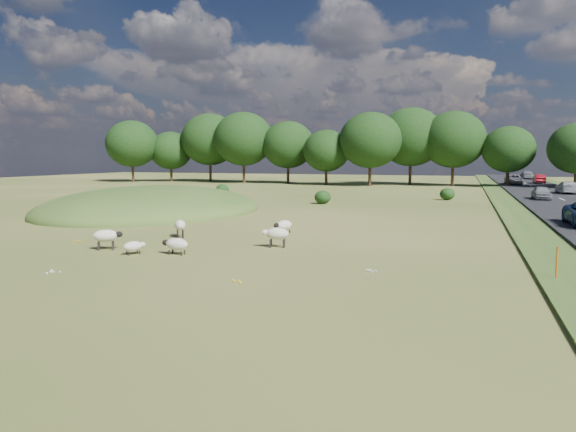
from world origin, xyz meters
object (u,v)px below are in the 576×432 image
object	(u,v)px
car_1	(539,179)
car_6	(567,187)
sheep_5	(134,246)
car_7	(514,179)
car_3	(527,175)
sheep_1	(106,236)
marker_post	(557,264)
sheep_0	(176,244)
sheep_2	(180,225)
car_2	(541,193)
sheep_4	(283,225)
sheep_3	(277,234)

from	to	relation	value
car_1	car_6	size ratio (longest dim) A/B	0.89
sheep_5	car_7	world-z (taller)	car_7
car_3	car_6	size ratio (longest dim) A/B	1.09
sheep_1	car_1	xyz separation A→B (m)	(26.16, 67.05, 0.28)
marker_post	car_6	xyz separation A→B (m)	(7.69, 44.21, 0.32)
sheep_0	sheep_2	world-z (taller)	sheep_2
sheep_2	marker_post	bearing A→B (deg)	-137.51
sheep_2	car_6	xyz separation A→B (m)	(24.91, 39.88, 0.27)
sheep_2	car_3	bearing A→B (deg)	-50.79
sheep_2	car_3	xyz separation A→B (m)	(24.91, 79.42, 0.33)
car_1	car_7	bearing A→B (deg)	36.77
sheep_0	sheep_5	xyz separation A→B (m)	(-1.76, -0.60, -0.09)
sheep_5	car_3	size ratio (longest dim) A/B	0.21
car_2	sheep_5	bearing A→B (deg)	-120.33
sheep_1	sheep_0	bearing A→B (deg)	-32.04
marker_post	sheep_1	distance (m)	18.47
sheep_0	sheep_2	distance (m)	4.90
sheep_0	sheep_5	size ratio (longest dim) A/B	1.22
sheep_4	sheep_1	bearing A→B (deg)	-11.03
marker_post	sheep_3	bearing A→B (deg)	164.69
car_6	sheep_3	bearing A→B (deg)	65.18
sheep_1	sheep_2	distance (m)	4.51
sheep_5	car_1	xyz separation A→B (m)	(24.31, 67.61, 0.56)
car_2	sheep_0	bearing A→B (deg)	-118.56
car_7	car_3	bearing A→B (deg)	78.99
sheep_0	sheep_1	world-z (taller)	sheep_1
sheep_5	car_7	xyz separation A→B (m)	(20.51, 64.77, 0.58)
sheep_0	car_7	bearing A→B (deg)	-104.72
car_1	car_3	world-z (taller)	car_3
car_1	car_2	xyz separation A→B (m)	(-3.80, -32.55, -0.05)
sheep_3	car_1	xyz separation A→B (m)	(19.01, 63.95, 0.27)
sheep_0	sheep_5	distance (m)	1.86
sheep_0	car_6	bearing A→B (deg)	-115.48
sheep_4	car_7	bearing A→B (deg)	-168.31
marker_post	sheep_1	xyz separation A→B (m)	(-18.47, 0.00, 0.05)
marker_post	sheep_5	size ratio (longest dim) A/B	1.16
sheep_2	car_1	distance (m)	67.48
sheep_1	sheep_5	bearing A→B (deg)	-49.48
sheep_2	car_2	xyz separation A→B (m)	(21.11, 30.17, 0.23)
car_1	car_2	distance (m)	32.77
marker_post	sheep_4	xyz separation A→B (m)	(-12.50, 7.42, -0.13)
car_1	car_7	distance (m)	4.74
car_3	car_1	bearing A→B (deg)	90.00
sheep_0	car_1	bearing A→B (deg)	-107.03
car_3	car_7	world-z (taller)	car_3
sheep_5	sheep_1	bearing A→B (deg)	102.73
sheep_0	sheep_1	size ratio (longest dim) A/B	0.97
car_6	car_7	size ratio (longest dim) A/B	0.92
sheep_5	marker_post	bearing A→B (deg)	-58.56
car_3	sheep_5	bearing A→B (deg)	73.92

